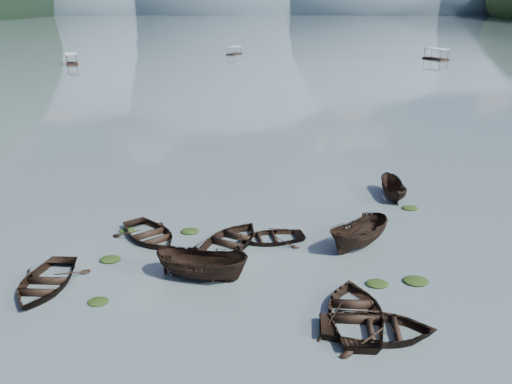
{
  "coord_description": "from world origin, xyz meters",
  "views": [
    {
      "loc": [
        0.19,
        -15.86,
        12.48
      ],
      "look_at": [
        0.0,
        12.0,
        2.0
      ],
      "focal_mm": 35.0,
      "sensor_mm": 36.0,
      "label": 1
    }
  ],
  "objects_px": {
    "rowboat_3": "(355,319)",
    "pontoon_centre": "(234,54)",
    "pontoon_left": "(72,64)",
    "rowboat_0": "(45,287)"
  },
  "relations": [
    {
      "from": "rowboat_3",
      "to": "pontoon_centre",
      "type": "bearing_deg",
      "value": -81.58
    },
    {
      "from": "rowboat_3",
      "to": "pontoon_left",
      "type": "relative_size",
      "value": 0.83
    },
    {
      "from": "rowboat_3",
      "to": "pontoon_left",
      "type": "bearing_deg",
      "value": -61.17
    },
    {
      "from": "rowboat_0",
      "to": "pontoon_centre",
      "type": "bearing_deg",
      "value": 90.8
    },
    {
      "from": "rowboat_0",
      "to": "pontoon_left",
      "type": "xyz_separation_m",
      "value": [
        -31.83,
        93.71,
        0.0
      ]
    },
    {
      "from": "pontoon_left",
      "to": "pontoon_centre",
      "type": "height_order",
      "value": "pontoon_left"
    },
    {
      "from": "rowboat_0",
      "to": "pontoon_left",
      "type": "bearing_deg",
      "value": 111.18
    },
    {
      "from": "pontoon_left",
      "to": "pontoon_centre",
      "type": "distance_m",
      "value": 42.52
    },
    {
      "from": "pontoon_left",
      "to": "rowboat_0",
      "type": "bearing_deg",
      "value": -90.25
    },
    {
      "from": "rowboat_3",
      "to": "pontoon_left",
      "type": "xyz_separation_m",
      "value": [
        -46.01,
        96.14,
        0.0
      ]
    }
  ]
}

